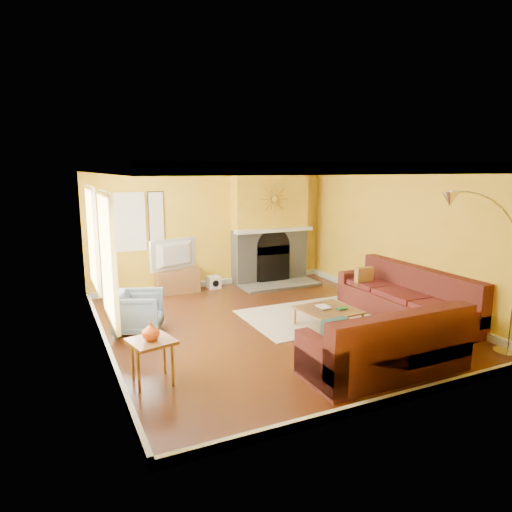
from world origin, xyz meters
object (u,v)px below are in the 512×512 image
media_console (178,281)px  armchair (139,312)px  side_table (152,361)px  sectional_sofa (360,307)px  arc_lamp (485,280)px  coffee_table (328,319)px

media_console → armchair: 2.45m
side_table → media_console: bearing=70.4°
sectional_sofa → armchair: sectional_sofa is taller
sectional_sofa → media_console: 4.21m
arc_lamp → sectional_sofa: bearing=116.3°
sectional_sofa → side_table: 3.42m
coffee_table → side_table: side_table is taller
sectional_sofa → side_table: (-3.40, -0.28, -0.17)m
sectional_sofa → armchair: (-3.21, 1.59, -0.11)m
side_table → arc_lamp: (4.19, -1.31, 0.90)m
armchair → side_table: size_ratio=1.34×
coffee_table → armchair: 3.12m
armchair → coffee_table: bearing=-90.9°
side_table → sectional_sofa: bearing=4.8°
coffee_table → arc_lamp: size_ratio=0.38×
coffee_table → armchair: armchair is taller
arc_lamp → side_table: bearing=162.7°
sectional_sofa → media_console: size_ratio=3.78×
coffee_table → media_console: size_ratio=0.98×
media_console → side_table: 4.24m
sectional_sofa → arc_lamp: size_ratio=1.46×
coffee_table → arc_lamp: bearing=-61.1°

